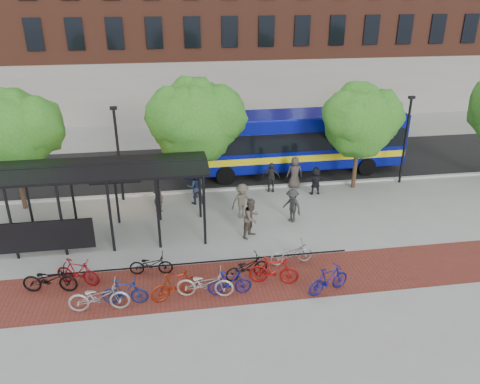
{
  "coord_description": "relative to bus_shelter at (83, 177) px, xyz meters",
  "views": [
    {
      "loc": [
        -4.29,
        -20.23,
        10.66
      ],
      "look_at": [
        -1.12,
        0.04,
        1.6
      ],
      "focal_mm": 35.0,
      "sensor_mm": 36.0,
      "label": 1
    }
  ],
  "objects": [
    {
      "name": "curb",
      "position": [
        8.13,
        4.48,
        -2.94
      ],
      "size": [
        160.0,
        0.25,
        0.12
      ],
      "primitive_type": "cube",
      "color": "#B7B7B2",
      "rests_on": "ground"
    },
    {
      "name": "bike_4",
      "position": [
        2.78,
        -3.45,
        -2.54
      ],
      "size": [
        1.79,
        0.78,
        0.91
      ],
      "primitive_type": "imported",
      "rotation": [
        0.0,
        0.0,
        1.47
      ],
      "color": "black",
      "rests_on": "ground"
    },
    {
      "name": "bike_8",
      "position": [
        6.52,
        -4.29,
        -2.52
      ],
      "size": [
        1.93,
        1.12,
        0.96
      ],
      "primitive_type": "imported",
      "rotation": [
        0.0,
        0.0,
        1.85
      ],
      "color": "black",
      "rests_on": "ground"
    },
    {
      "name": "bike_rack_rail",
      "position": [
        4.83,
        -3.62,
        -3.0
      ],
      "size": [
        12.0,
        0.05,
        0.95
      ],
      "primitive_type": "cube",
      "color": "black",
      "rests_on": "ground"
    },
    {
      "name": "bike_11",
      "position": [
        9.41,
        -5.7,
        -2.45
      ],
      "size": [
        1.88,
        1.08,
        1.09
      ],
      "primitive_type": "imported",
      "rotation": [
        0.0,
        0.0,
        1.91
      ],
      "color": "navy",
      "rests_on": "ground"
    },
    {
      "name": "bus",
      "position": [
        11.25,
        6.88,
        -0.89
      ],
      "size": [
        13.66,
        3.41,
        3.68
      ],
      "rotation": [
        0.0,
        0.0,
        0.01
      ],
      "color": "#070F86",
      "rests_on": "ground"
    },
    {
      "name": "bus_shelter",
      "position": [
        0.0,
        0.0,
        0.0
      ],
      "size": [
        10.6,
        3.07,
        3.6
      ],
      "color": "black",
      "rests_on": "ground"
    },
    {
      "name": "tree_b",
      "position": [
        5.23,
        3.83,
        1.46
      ],
      "size": [
        5.15,
        4.2,
        6.47
      ],
      "color": "#382619",
      "rests_on": "ground"
    },
    {
      "name": "pedestrian_6",
      "position": [
        10.75,
        4.28,
        -2.08
      ],
      "size": [
        0.96,
        0.68,
        1.83
      ],
      "primitive_type": "imported",
      "rotation": [
        0.0,
        0.0,
        3.02
      ],
      "color": "#433A36",
      "rests_on": "ground"
    },
    {
      "name": "bike_10",
      "position": [
        8.54,
        -3.55,
        -2.51
      ],
      "size": [
        1.92,
        0.84,
        0.98
      ],
      "primitive_type": "imported",
      "rotation": [
        0.0,
        0.0,
        1.68
      ],
      "color": "#949496",
      "rests_on": "ground"
    },
    {
      "name": "bike_7",
      "position": [
        5.72,
        -5.26,
        -2.5
      ],
      "size": [
        1.67,
        0.51,
        1.0
      ],
      "primitive_type": "imported",
      "rotation": [
        0.0,
        0.0,
        1.55
      ],
      "color": "navy",
      "rests_on": "ground"
    },
    {
      "name": "tree_c",
      "position": [
        14.22,
        3.83,
        1.06
      ],
      "size": [
        4.66,
        3.8,
        5.92
      ],
      "color": "#382619",
      "rests_on": "ground"
    },
    {
      "name": "bike_1",
      "position": [
        -0.01,
        -3.72,
        -2.45
      ],
      "size": [
        1.88,
        1.16,
        1.09
      ],
      "primitive_type": "imported",
      "rotation": [
        0.0,
        0.0,
        1.19
      ],
      "color": "maroon",
      "rests_on": "ground"
    },
    {
      "name": "pedestrian_3",
      "position": [
        7.19,
        0.94,
        -2.09
      ],
      "size": [
        1.31,
        0.98,
        1.82
      ],
      "primitive_type": "imported",
      "rotation": [
        0.0,
        0.0,
        0.28
      ],
      "color": "brown",
      "rests_on": "ground"
    },
    {
      "name": "bike_2",
      "position": [
        1.0,
        -5.49,
        -2.43
      ],
      "size": [
        2.19,
        0.83,
        1.14
      ],
      "primitive_type": "imported",
      "rotation": [
        0.0,
        0.0,
        1.54
      ],
      "color": "#9E9EA0",
      "rests_on": "ground"
    },
    {
      "name": "bike_5",
      "position": [
        3.7,
        -5.17,
        -2.43
      ],
      "size": [
        1.97,
        1.14,
        1.14
      ],
      "primitive_type": "imported",
      "rotation": [
        0.0,
        0.0,
        1.91
      ],
      "color": "maroon",
      "rests_on": "ground"
    },
    {
      "name": "tree_a",
      "position": [
        -3.77,
        3.83,
        1.24
      ],
      "size": [
        4.9,
        4.0,
        6.18
      ],
      "color": "#382619",
      "rests_on": "ground"
    },
    {
      "name": "pedestrian_9",
      "position": [
        9.52,
        0.16,
        -2.14
      ],
      "size": [
        1.12,
        1.28,
        1.71
      ],
      "primitive_type": "imported",
      "rotation": [
        0.0,
        0.0,
        5.26
      ],
      "color": "#2B2B2B",
      "rests_on": "ground"
    },
    {
      "name": "bike_6",
      "position": [
        4.8,
        -5.25,
        -2.44
      ],
      "size": [
        2.23,
        1.09,
        1.12
      ],
      "primitive_type": "imported",
      "rotation": [
        0.0,
        0.0,
        1.4
      ],
      "color": "#A6A6A9",
      "rests_on": "ground"
    },
    {
      "name": "lamp_post_left",
      "position": [
        1.13,
        4.08,
        -0.25
      ],
      "size": [
        0.35,
        0.2,
        5.12
      ],
      "color": "black",
      "rests_on": "ground"
    },
    {
      "name": "bike_3",
      "position": [
        1.88,
        -5.25,
        -2.49
      ],
      "size": [
        1.74,
        0.7,
        1.02
      ],
      "primitive_type": "imported",
      "rotation": [
        0.0,
        0.0,
        1.44
      ],
      "color": "navy",
      "rests_on": "ground"
    },
    {
      "name": "ground",
      "position": [
        8.13,
        0.48,
        -3.0
      ],
      "size": [
        160.0,
        160.0,
        0.0
      ],
      "primitive_type": "plane",
      "color": "#9E9E99",
      "rests_on": "ground"
    },
    {
      "name": "pedestrian_1",
      "position": [
        3.06,
        2.36,
        -2.22
      ],
      "size": [
        0.68,
        0.61,
        1.55
      ],
      "primitive_type": "imported",
      "rotation": [
        0.0,
        0.0,
        2.59
      ],
      "color": "#3A322E",
      "rests_on": "ground"
    },
    {
      "name": "asphalt_street",
      "position": [
        8.13,
        8.48,
        -2.99
      ],
      "size": [
        160.0,
        8.0,
        0.01
      ],
      "primitive_type": "cube",
      "color": "black",
      "rests_on": "ground"
    },
    {
      "name": "brick_strip",
      "position": [
        6.13,
        -4.52,
        -3.0
      ],
      "size": [
        24.0,
        3.0,
        0.01
      ],
      "primitive_type": "cube",
      "color": "maroon",
      "rests_on": "ground"
    },
    {
      "name": "pedestrian_5",
      "position": [
        11.67,
        3.21,
        -2.21
      ],
      "size": [
        1.47,
        0.48,
        1.58
      ],
      "primitive_type": "imported",
      "rotation": [
        0.0,
        0.0,
        3.13
      ],
      "color": "black",
      "rests_on": "ground"
    },
    {
      "name": "pedestrian_4",
      "position": [
        9.31,
        3.99,
        -2.15
      ],
      "size": [
        1.06,
        0.63,
        1.7
      ],
      "primitive_type": "imported",
      "rotation": [
        0.0,
        0.0,
        6.06
      ],
      "color": "#2A2A2A",
      "rests_on": "ground"
    },
    {
      "name": "bike_9",
      "position": [
        7.51,
        -4.82,
        -2.42
      ],
      "size": [
        2.0,
        1.02,
        1.16
      ],
      "primitive_type": "imported",
      "rotation": [
        0.0,
        0.0,
        1.31
      ],
      "color": "#9F100E",
      "rests_on": "ground"
    },
    {
      "name": "pedestrian_8",
      "position": [
        7.31,
        -1.02,
        -2.04
      ],
      "size": [
        1.17,
        1.16,
        1.91
      ],
      "primitive_type": "imported",
      "rotation": [
        0.0,
        0.0,
        0.76
      ],
      "color": "brown",
      "rests_on": "ground"
    },
    {
      "name": "pedestrian_2",
      "position": [
        5.03,
        3.02,
        -2.05
      ],
      "size": [
        0.95,
        0.75,
        1.9
      ],
      "primitive_type": "imported",
      "rotation": [
        0.0,
        0.0,
        3.18
      ],
      "color": "#1C2843",
      "rests_on": "ground"
    },
    {
      "name": "lamp_post_right",
      "position": [
        17.13,
        4.08,
        -0.25
      ],
      "size": [
        0.35,
        0.2,
        5.12
      ],
      "color": "black",
      "rests_on": "ground"
    },
    {
      "name": "bike_0",
      "position": [
        -0.97,
        -4.05,
        -2.46
      ],
      "size": [
        2.15,
        1.0,
        1.08
      ],
      "primitive_type": "imported",
      "rotation": [
        0.0,
        0.0,
        1.43
      ],
      "color": "black",
      "rests_on": "ground"
    }
  ]
}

